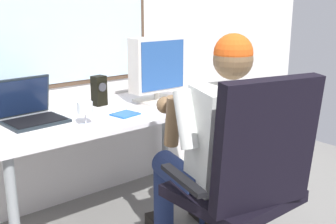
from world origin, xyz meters
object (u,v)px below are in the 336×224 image
Objects in this scene: laptop at (30,110)px; desk at (107,124)px; office_chair at (248,174)px; desk_speaker at (99,91)px; cd_case at (125,114)px; crt_monitor at (157,66)px; person_seated at (216,146)px; wine_glass at (85,109)px.

desk is at bearing -10.99° from laptop.
office_chair reaches higher than desk_speaker.
cd_case is (-0.01, -0.31, -0.09)m from desk_speaker.
crt_monitor is 0.87m from laptop.
cd_case is at bearing -157.84° from crt_monitor.
desk is 1.24× the size of person_seated.
laptop is at bearing 129.13° from person_seated.
desk is 3.60× the size of crt_monitor.
laptop is (-0.66, 0.81, 0.14)m from person_seated.
desk_speaker is at bearing 49.59° from wine_glass.
wine_glass is at bearing -130.41° from desk_speaker.
wine_glass is 0.67× the size of desk_speaker.
desk_speaker is at bearing 101.15° from person_seated.
office_chair reaches higher than cd_case.
wine_glass is at bearing -142.83° from desk.
cd_case is (0.48, -0.24, -0.06)m from laptop.
person_seated reaches higher than desk_speaker.
desk is 0.48m from laptop.
desk is 0.24m from desk_speaker.
person_seated is at bearing -78.85° from desk_speaker.
person_seated is (0.06, 0.27, 0.05)m from office_chair.
office_chair is at bearing -84.25° from desk_speaker.
cd_case is at bearing 107.38° from person_seated.
desk is at bearing 179.10° from crt_monitor.
desk is at bearing 104.05° from cd_case.
wine_glass is (0.20, -0.27, 0.03)m from laptop.
person_seated is 2.89× the size of crt_monitor.
wine_glass is at bearing -52.70° from laptop.
desk_speaker is (-0.17, 0.88, 0.17)m from person_seated.
office_chair is 2.51× the size of crt_monitor.
person_seated reaches higher than office_chair.
laptop is (-0.61, 1.09, 0.19)m from office_chair.
office_chair reaches higher than wine_glass.
wine_glass is at bearing -164.62° from crt_monitor.
person_seated is at bearing -72.62° from cd_case.
wine_glass is (-0.24, -0.18, 0.18)m from desk.
laptop is 0.34m from wine_glass.
office_chair is at bearing -80.86° from desk.
crt_monitor is (0.18, 0.72, 0.32)m from person_seated.
crt_monitor reaches higher than laptop.
office_chair is 1.09m from crt_monitor.
person_seated reaches higher than cd_case.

